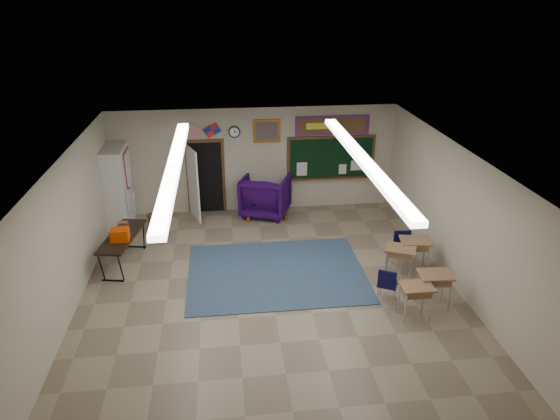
{
  "coord_description": "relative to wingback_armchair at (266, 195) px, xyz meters",
  "views": [
    {
      "loc": [
        -0.87,
        -8.99,
        5.96
      ],
      "look_at": [
        0.37,
        1.5,
        1.26
      ],
      "focal_mm": 32.0,
      "sensor_mm": 36.0,
      "label": 1
    }
  ],
  "objects": [
    {
      "name": "right_wall",
      "position": [
        3.74,
        -4.08,
        0.92
      ],
      "size": [
        0.04,
        9.0,
        3.0
      ],
      "primitive_type": "cube",
      "color": "#B1AB8F",
      "rests_on": "floor"
    },
    {
      "name": "wingback_armchair",
      "position": [
        0.0,
        0.0,
        0.0
      ],
      "size": [
        1.62,
        1.64,
        1.17
      ],
      "primitive_type": "imported",
      "rotation": [
        0.0,
        0.0,
        2.78
      ],
      "color": "#1F0539",
      "rests_on": "floor"
    },
    {
      "name": "floor",
      "position": [
        -0.26,
        -4.08,
        -0.58
      ],
      "size": [
        9.0,
        9.0,
        0.0
      ],
      "primitive_type": "plane",
      "color": "#82725A",
      "rests_on": "ground"
    },
    {
      "name": "student_chair_desk_a",
      "position": [
        2.09,
        -4.67,
        -0.18
      ],
      "size": [
        0.55,
        0.55,
        0.81
      ],
      "primitive_type": null,
      "rotation": [
        0.0,
        0.0,
        2.64
      ],
      "color": "black",
      "rests_on": "floor"
    },
    {
      "name": "student_desk_back_left",
      "position": [
        2.45,
        -5.28,
        -0.17
      ],
      "size": [
        0.62,
        0.46,
        0.74
      ],
      "rotation": [
        0.0,
        0.0,
        -0.0
      ],
      "color": "#956945",
      "rests_on": "floor"
    },
    {
      "name": "wall_clock",
      "position": [
        -0.81,
        0.38,
        1.77
      ],
      "size": [
        0.32,
        0.05,
        0.32
      ],
      "color": "black",
      "rests_on": "back_wall"
    },
    {
      "name": "student_chair_reading",
      "position": [
        -0.3,
        -0.16,
        -0.15
      ],
      "size": [
        0.57,
        0.57,
        0.86
      ],
      "primitive_type": null,
      "rotation": [
        0.0,
        0.0,
        3.58
      ],
      "color": "black",
      "rests_on": "floor"
    },
    {
      "name": "ceiling",
      "position": [
        -0.26,
        -4.08,
        2.42
      ],
      "size": [
        8.0,
        9.0,
        0.04
      ],
      "primitive_type": "cube",
      "color": "white",
      "rests_on": "back_wall"
    },
    {
      "name": "doorway",
      "position": [
        -1.76,
        0.27,
        0.47
      ],
      "size": [
        1.1,
        0.89,
        2.16
      ],
      "color": "black",
      "rests_on": "back_wall"
    },
    {
      "name": "bulletin_board",
      "position": [
        1.94,
        0.38,
        1.87
      ],
      "size": [
        2.1,
        0.05,
        0.55
      ],
      "color": "#B3210F",
      "rests_on": "back_wall"
    },
    {
      "name": "left_wall",
      "position": [
        -4.26,
        -4.08,
        0.92
      ],
      "size": [
        0.04,
        9.0,
        3.0
      ],
      "primitive_type": "cube",
      "color": "#B1AB8F",
      "rests_on": "floor"
    },
    {
      "name": "fluorescent_strips",
      "position": [
        -0.26,
        -4.08,
        2.36
      ],
      "size": [
        3.86,
        6.0,
        0.1
      ],
      "primitive_type": null,
      "color": "white",
      "rests_on": "ceiling"
    },
    {
      "name": "student_desk_front_right",
      "position": [
        3.07,
        -3.54,
        -0.14
      ],
      "size": [
        0.74,
        0.6,
        0.8
      ],
      "rotation": [
        0.0,
        0.0,
        -0.17
      ],
      "color": "#956945",
      "rests_on": "floor"
    },
    {
      "name": "chalkboard",
      "position": [
        1.94,
        0.38,
        0.88
      ],
      "size": [
        2.55,
        0.14,
        1.3
      ],
      "color": "#523217",
      "rests_on": "back_wall"
    },
    {
      "name": "student_desk_back_right",
      "position": [
        2.94,
        -4.97,
        -0.15
      ],
      "size": [
        0.68,
        0.53,
        0.78
      ],
      "rotation": [
        0.0,
        0.0,
        -0.06
      ],
      "color": "#956945",
      "rests_on": "floor"
    },
    {
      "name": "wooden_stool",
      "position": [
        -2.99,
        -1.12,
        -0.25
      ],
      "size": [
        0.37,
        0.37,
        0.65
      ],
      "color": "#432D14",
      "rests_on": "floor"
    },
    {
      "name": "back_wall",
      "position": [
        -0.26,
        0.42,
        0.92
      ],
      "size": [
        8.0,
        0.04,
        3.0
      ],
      "primitive_type": "cube",
      "color": "#B1AB8F",
      "rests_on": "floor"
    },
    {
      "name": "front_wall",
      "position": [
        -0.26,
        -8.58,
        0.92
      ],
      "size": [
        8.0,
        0.04,
        3.0
      ],
      "primitive_type": "cube",
      "color": "#B1AB8F",
      "rests_on": "floor"
    },
    {
      "name": "student_desk_front_left",
      "position": [
        2.63,
        -3.83,
        -0.15
      ],
      "size": [
        0.79,
        0.71,
        0.77
      ],
      "rotation": [
        0.0,
        0.0,
        -0.43
      ],
      "color": "#956945",
      "rests_on": "floor"
    },
    {
      "name": "wall_flags",
      "position": [
        -1.66,
        0.36,
        1.9
      ],
      "size": [
        1.16,
        0.06,
        0.7
      ],
      "primitive_type": null,
      "color": "red",
      "rests_on": "back_wall"
    },
    {
      "name": "framed_art_print",
      "position": [
        0.09,
        0.38,
        1.77
      ],
      "size": [
        0.75,
        0.05,
        0.65
      ],
      "color": "#A96820",
      "rests_on": "back_wall"
    },
    {
      "name": "student_chair_desk_b",
      "position": [
        2.87,
        -3.38,
        -0.15
      ],
      "size": [
        0.46,
        0.46,
        0.87
      ],
      "primitive_type": null,
      "rotation": [
        0.0,
        0.0,
        -0.06
      ],
      "color": "black",
      "rests_on": "floor"
    },
    {
      "name": "folding_table",
      "position": [
        -3.56,
        -2.44,
        -0.18
      ],
      "size": [
        0.91,
        1.87,
        1.02
      ],
      "rotation": [
        0.0,
        0.0,
        -0.18
      ],
      "color": "black",
      "rests_on": "floor"
    },
    {
      "name": "area_rug",
      "position": [
        -0.06,
        -3.28,
        -0.57
      ],
      "size": [
        4.0,
        3.0,
        0.02
      ],
      "primitive_type": "cube",
      "color": "#30445B",
      "rests_on": "floor"
    },
    {
      "name": "storage_cabinet",
      "position": [
        -3.97,
        -0.23,
        0.51
      ],
      "size": [
        0.59,
        1.25,
        2.2
      ],
      "color": "silver",
      "rests_on": "floor"
    }
  ]
}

